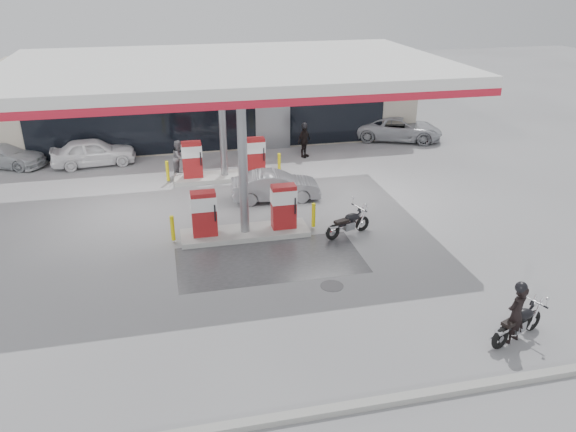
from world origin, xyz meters
name	(u,v)px	position (x,y,z in m)	size (l,w,h in m)	color
ground	(255,262)	(0.00, 0.00, 0.00)	(90.00, 90.00, 0.00)	gray
wet_patch	(270,260)	(0.50, 0.00, 0.00)	(6.00, 3.00, 0.00)	#4C4C4F
drain_cover	(332,286)	(2.00, -2.00, 0.00)	(0.70, 0.70, 0.01)	#38383A
kerb	(310,414)	(0.00, -7.00, 0.07)	(28.00, 0.25, 0.15)	gray
store_building	(206,97)	(0.01, 15.94, 2.01)	(22.00, 8.22, 4.00)	#ACA390
canopy	(228,70)	(0.00, 5.00, 5.27)	(16.00, 10.02, 5.51)	silver
pump_island_near	(245,217)	(0.00, 2.00, 0.71)	(5.14, 1.30, 1.78)	#9E9E99
pump_island_far	(224,163)	(0.00, 8.00, 0.71)	(5.14, 1.30, 1.78)	#9E9E99
main_motorcycle	(518,324)	(5.86, -5.50, 0.44)	(1.85, 0.96, 1.00)	black
biker_main	(516,314)	(5.68, -5.58, 0.82)	(0.59, 0.39, 1.63)	black
parked_motorcycle	(349,224)	(3.58, 1.22, 0.43)	(1.82, 0.88, 0.97)	black
sedan_white	(93,152)	(-5.87, 11.20, 0.66)	(1.56, 3.88, 1.32)	white
attendant	(179,158)	(-1.93, 9.00, 0.80)	(0.77, 0.60, 1.59)	slate
hatchback_silver	(275,186)	(1.72, 5.04, 0.59)	(1.24, 3.57, 1.18)	gray
parked_car_left	(4,154)	(-10.00, 12.00, 0.58)	(1.62, 3.98, 1.16)	#ADB1B5
parked_car_right	(398,128)	(10.00, 12.00, 0.65)	(2.15, 4.66, 1.29)	#ADB0B6
biker_walking	(304,141)	(4.23, 10.20, 0.83)	(0.97, 0.40, 1.65)	black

